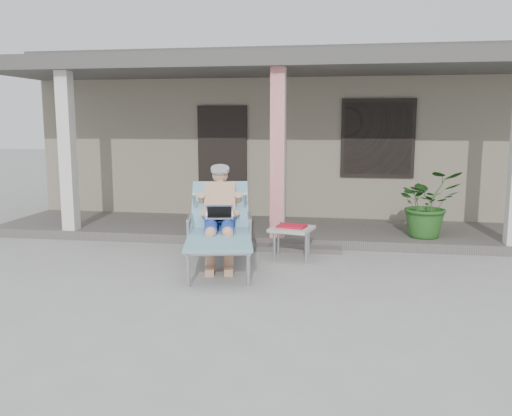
# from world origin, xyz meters

# --- Properties ---
(ground) EXTENTS (60.00, 60.00, 0.00)m
(ground) POSITION_xyz_m (0.00, 0.00, 0.00)
(ground) COLOR #9E9E99
(ground) RESTS_ON ground
(house) EXTENTS (10.40, 5.40, 3.30)m
(house) POSITION_xyz_m (0.00, 6.50, 1.67)
(house) COLOR gray
(house) RESTS_ON ground
(porch_deck) EXTENTS (10.00, 2.00, 0.15)m
(porch_deck) POSITION_xyz_m (0.00, 3.00, 0.07)
(porch_deck) COLOR #605B56
(porch_deck) RESTS_ON ground
(porch_overhang) EXTENTS (10.00, 2.30, 2.85)m
(porch_overhang) POSITION_xyz_m (0.00, 2.95, 2.79)
(porch_overhang) COLOR silver
(porch_overhang) RESTS_ON porch_deck
(porch_step) EXTENTS (2.00, 0.30, 0.07)m
(porch_step) POSITION_xyz_m (0.00, 1.85, 0.04)
(porch_step) COLOR #605B56
(porch_step) RESTS_ON ground
(lounger) EXTENTS (1.24, 2.25, 1.42)m
(lounger) POSITION_xyz_m (-0.65, 0.96, 0.87)
(lounger) COLOR #B7B7BC
(lounger) RESTS_ON ground
(side_table) EXTENTS (0.67, 0.67, 0.50)m
(side_table) POSITION_xyz_m (0.31, 1.35, 0.42)
(side_table) COLOR #B7B7B2
(side_table) RESTS_ON ground
(potted_palm) EXTENTS (1.14, 1.05, 1.07)m
(potted_palm) POSITION_xyz_m (2.32, 2.53, 0.68)
(potted_palm) COLOR #26591E
(potted_palm) RESTS_ON porch_deck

